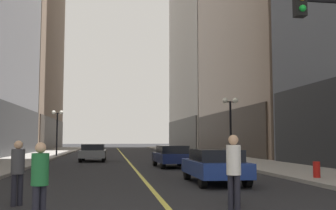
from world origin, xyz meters
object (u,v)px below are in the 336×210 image
(car_blue, at_px, (215,165))
(pedestrian_in_green_parka, at_px, (40,177))
(street_lamp_left_far, at_px, (57,123))
(fire_hydrant_right, at_px, (317,171))
(car_grey, at_px, (93,152))
(car_navy, at_px, (172,155))
(pedestrian_in_white_shirt, at_px, (234,167))
(pedestrian_with_orange_bag, at_px, (18,168))
(street_lamp_right_mid, at_px, (230,115))
(pedestrian_in_red_jacket, at_px, (233,169))

(car_blue, bearing_deg, pedestrian_in_green_parka, -128.70)
(street_lamp_left_far, bearing_deg, fire_hydrant_right, -60.46)
(car_grey, height_order, street_lamp_left_far, street_lamp_left_far)
(car_navy, relative_size, car_grey, 0.99)
(car_grey, height_order, pedestrian_in_white_shirt, pedestrian_in_white_shirt)
(pedestrian_in_green_parka, bearing_deg, pedestrian_with_orange_bag, 111.08)
(car_navy, distance_m, car_grey, 8.81)
(street_lamp_left_far, bearing_deg, street_lamp_right_mid, -46.86)
(pedestrian_with_orange_bag, bearing_deg, street_lamp_right_mid, 54.21)
(car_blue, distance_m, street_lamp_left_far, 25.38)
(pedestrian_in_green_parka, distance_m, street_lamp_left_far, 30.65)
(street_lamp_left_far, bearing_deg, pedestrian_in_green_parka, -83.27)
(pedestrian_with_orange_bag, relative_size, fire_hydrant_right, 2.09)
(car_blue, height_order, car_grey, same)
(pedestrian_with_orange_bag, height_order, street_lamp_right_mid, street_lamp_right_mid)
(street_lamp_left_far, xyz_separation_m, street_lamp_right_mid, (12.80, -13.66, 0.00))
(car_blue, bearing_deg, street_lamp_right_mid, 69.07)
(pedestrian_with_orange_bag, height_order, street_lamp_left_far, street_lamp_left_far)
(street_lamp_left_far, bearing_deg, car_navy, -59.49)
(pedestrian_in_white_shirt, relative_size, street_lamp_right_mid, 0.41)
(pedestrian_in_red_jacket, height_order, street_lamp_right_mid, street_lamp_right_mid)
(pedestrian_with_orange_bag, xyz_separation_m, street_lamp_left_far, (-2.60, 27.81, 2.28))
(pedestrian_in_green_parka, bearing_deg, street_lamp_left_far, 96.73)
(pedestrian_with_orange_bag, xyz_separation_m, fire_hydrant_right, (10.70, 4.34, -0.57))
(car_blue, relative_size, fire_hydrant_right, 5.24)
(street_lamp_left_far, bearing_deg, car_grey, -63.65)
(car_blue, bearing_deg, pedestrian_in_red_jacket, -99.51)
(car_grey, xyz_separation_m, pedestrian_in_white_shirt, (4.10, -22.06, 0.35))
(pedestrian_in_white_shirt, bearing_deg, fire_hydrant_right, 48.13)
(car_navy, distance_m, pedestrian_in_red_jacket, 13.63)
(car_blue, height_order, pedestrian_with_orange_bag, pedestrian_with_orange_bag)
(car_blue, bearing_deg, pedestrian_with_orange_bag, -146.66)
(street_lamp_right_mid, bearing_deg, car_blue, -110.93)
(pedestrian_in_red_jacket, bearing_deg, pedestrian_in_white_shirt, -107.46)
(car_navy, relative_size, fire_hydrant_right, 5.11)
(car_navy, xyz_separation_m, car_grey, (-4.99, 7.26, 0.00))
(pedestrian_with_orange_bag, bearing_deg, pedestrian_in_red_jacket, -6.01)
(car_blue, relative_size, car_navy, 1.03)
(car_navy, bearing_deg, pedestrian_with_orange_bag, -115.12)
(pedestrian_with_orange_bag, xyz_separation_m, street_lamp_right_mid, (10.20, 14.15, 2.28))
(car_blue, xyz_separation_m, car_grey, (-5.28, 16.08, 0.00))
(pedestrian_in_green_parka, height_order, street_lamp_left_far, street_lamp_left_far)
(car_navy, bearing_deg, fire_hydrant_right, -62.15)
(car_grey, distance_m, pedestrian_with_orange_bag, 20.32)
(street_lamp_left_far, distance_m, street_lamp_right_mid, 18.72)
(car_grey, distance_m, pedestrian_in_white_shirt, 22.44)
(pedestrian_in_white_shirt, relative_size, street_lamp_left_far, 0.41)
(fire_hydrant_right, bearing_deg, pedestrian_in_white_shirt, -131.87)
(pedestrian_in_red_jacket, bearing_deg, pedestrian_with_orange_bag, 173.99)
(fire_hydrant_right, bearing_deg, car_navy, 117.85)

